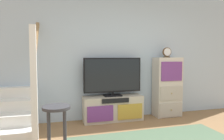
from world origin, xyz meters
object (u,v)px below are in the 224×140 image
object	(u,v)px
side_cabinet	(167,87)
television	(113,76)
bar_stool_near	(57,122)
desk_clock	(167,52)
media_console	(113,108)

from	to	relation	value
side_cabinet	television	bearing A→B (deg)	179.38
television	side_cabinet	distance (m)	1.29
television	bar_stool_near	size ratio (longest dim) A/B	1.64
television	desk_clock	size ratio (longest dim) A/B	5.51
media_console	bar_stool_near	size ratio (longest dim) A/B	1.67
desk_clock	bar_stool_near	size ratio (longest dim) A/B	0.30
bar_stool_near	media_console	bearing A→B (deg)	52.84
side_cabinet	bar_stool_near	xyz separation A→B (m)	(-2.39, -1.50, -0.11)
television	desk_clock	world-z (taller)	desk_clock
desk_clock	television	bearing A→B (deg)	178.66
television	side_cabinet	world-z (taller)	side_cabinet
television	bar_stool_near	xyz separation A→B (m)	(-1.13, -1.52, -0.39)
desk_clock	bar_stool_near	distance (m)	2.92
television	media_console	bearing A→B (deg)	-90.00
bar_stool_near	desk_clock	bearing A→B (deg)	32.31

